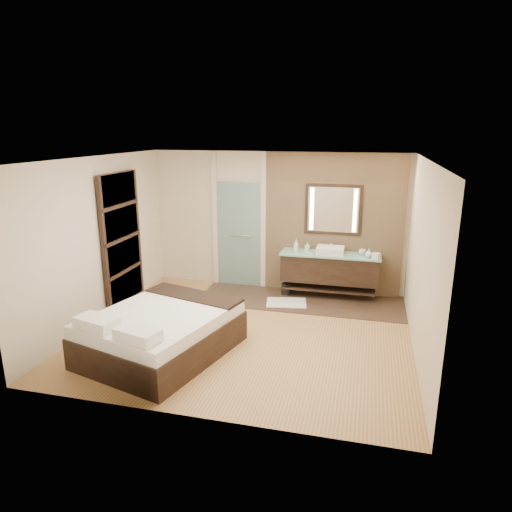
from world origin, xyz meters
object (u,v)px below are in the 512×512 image
(vanity, at_px, (330,268))
(bed, at_px, (161,332))
(mirror_unit, at_px, (333,210))
(waste_bin, at_px, (286,289))

(vanity, distance_m, bed, 3.57)
(bed, bearing_deg, vanity, 69.14)
(mirror_unit, relative_size, bed, 0.44)
(mirror_unit, relative_size, waste_bin, 4.58)
(mirror_unit, distance_m, waste_bin, 1.76)
(mirror_unit, xyz_separation_m, bed, (-2.11, -3.10, -1.33))
(mirror_unit, height_order, bed, mirror_unit)
(vanity, distance_m, mirror_unit, 1.10)
(vanity, height_order, mirror_unit, mirror_unit)
(vanity, relative_size, mirror_unit, 1.75)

